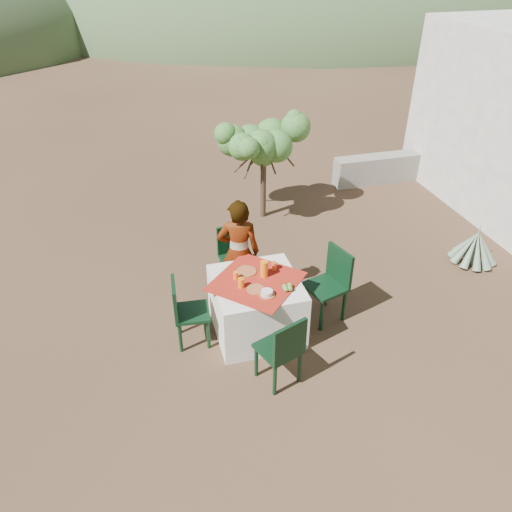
% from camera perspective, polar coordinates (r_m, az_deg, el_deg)
% --- Properties ---
extents(ground, '(160.00, 160.00, 0.00)m').
position_cam_1_polar(ground, '(6.65, 2.11, -6.51)').
color(ground, '#3C261B').
rests_on(ground, ground).
extents(table, '(1.30, 1.30, 0.76)m').
position_cam_1_polar(table, '(6.15, 0.04, -5.73)').
color(table, white).
rests_on(table, ground).
extents(chair_far, '(0.47, 0.47, 0.88)m').
position_cam_1_polar(chair_far, '(6.93, -2.51, 0.32)').
color(chair_far, black).
rests_on(chair_far, ground).
extents(chair_near, '(0.54, 0.54, 0.91)m').
position_cam_1_polar(chair_near, '(5.42, 3.08, -10.54)').
color(chair_near, black).
rests_on(chair_near, ground).
extents(chair_left, '(0.44, 0.44, 0.89)m').
position_cam_1_polar(chair_left, '(5.98, -8.09, -6.09)').
color(chair_left, black).
rests_on(chair_left, ground).
extents(chair_right, '(0.56, 0.56, 0.98)m').
position_cam_1_polar(chair_right, '(6.36, 8.55, -2.86)').
color(chair_right, black).
rests_on(chair_right, ground).
extents(person, '(0.62, 0.49, 1.50)m').
position_cam_1_polar(person, '(6.46, -1.98, 0.39)').
color(person, '#8C6651').
rests_on(person, ground).
extents(shrub_tree, '(1.36, 1.33, 1.60)m').
position_cam_1_polar(shrub_tree, '(8.42, 1.10, 12.40)').
color(shrub_tree, '#463023').
rests_on(shrub_tree, ground).
extents(agave, '(0.70, 0.69, 0.74)m').
position_cam_1_polar(agave, '(8.19, 23.71, 0.90)').
color(agave, gray).
rests_on(agave, ground).
extents(stone_wall, '(2.60, 0.35, 0.55)m').
position_cam_1_polar(stone_wall, '(10.54, 15.74, 9.78)').
color(stone_wall, gray).
rests_on(stone_wall, ground).
extents(plate_far, '(0.25, 0.25, 0.01)m').
position_cam_1_polar(plate_far, '(6.07, -1.10, -1.76)').
color(plate_far, brown).
rests_on(plate_far, table).
extents(plate_near, '(0.21, 0.21, 0.01)m').
position_cam_1_polar(plate_near, '(5.77, -0.04, -3.82)').
color(plate_near, brown).
rests_on(plate_near, table).
extents(glass_far, '(0.06, 0.06, 0.10)m').
position_cam_1_polar(glass_far, '(5.93, -2.32, -2.24)').
color(glass_far, orange).
rests_on(glass_far, table).
extents(glass_near, '(0.07, 0.07, 0.12)m').
position_cam_1_polar(glass_near, '(5.79, -1.72, -3.08)').
color(glass_near, orange).
rests_on(glass_near, table).
extents(juice_pitcher, '(0.09, 0.09, 0.21)m').
position_cam_1_polar(juice_pitcher, '(5.94, 0.94, -1.48)').
color(juice_pitcher, orange).
rests_on(juice_pitcher, table).
extents(bowl_plate, '(0.19, 0.19, 0.01)m').
position_cam_1_polar(bowl_plate, '(5.69, 1.26, -4.46)').
color(bowl_plate, brown).
rests_on(bowl_plate, table).
extents(white_bowl, '(0.14, 0.14, 0.05)m').
position_cam_1_polar(white_bowl, '(5.68, 1.26, -4.21)').
color(white_bowl, silver).
rests_on(white_bowl, bowl_plate).
extents(jar_left, '(0.07, 0.07, 0.10)m').
position_cam_1_polar(jar_left, '(6.09, 2.09, -1.13)').
color(jar_left, '#E25927').
rests_on(jar_left, table).
extents(jar_right, '(0.06, 0.06, 0.09)m').
position_cam_1_polar(jar_right, '(6.11, 2.07, -1.06)').
color(jar_right, '#E25927').
rests_on(jar_right, table).
extents(napkin_holder, '(0.06, 0.04, 0.08)m').
position_cam_1_polar(napkin_holder, '(6.06, 1.08, -1.46)').
color(napkin_holder, silver).
rests_on(napkin_holder, table).
extents(fruit_cluster, '(0.13, 0.12, 0.07)m').
position_cam_1_polar(fruit_cluster, '(5.77, 3.63, -3.60)').
color(fruit_cluster, olive).
rests_on(fruit_cluster, table).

